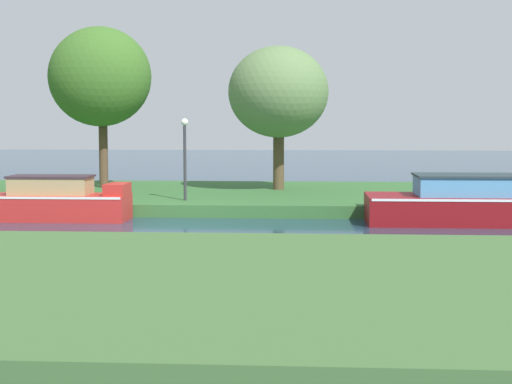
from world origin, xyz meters
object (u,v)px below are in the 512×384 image
Objects in this scene: lamp_post at (185,148)px; mooring_post_near at (22,193)px; willow_tree_centre at (100,77)px; red_barge at (61,201)px; willow_tree_right at (278,92)px; maroon_narrowboat at (462,203)px.

lamp_post is 5.42m from mooring_post_near.
red_barge is at bearing -85.54° from willow_tree_centre.
lamp_post is at bearing 33.59° from red_barge.
willow_tree_centre is 1.15× the size of willow_tree_right.
maroon_narrowboat is (12.10, -0.00, 0.03)m from red_barge.
maroon_narrowboat is 8.73× the size of mooring_post_near.
willow_tree_centre is 2.31× the size of lamp_post.
willow_tree_right is at bearing 131.99° from maroon_narrowboat.
maroon_narrowboat is at bearing -4.77° from mooring_post_near.
red_barge is at bearing -135.54° from willow_tree_right.
willow_tree_centre reaches higher than maroon_narrowboat.
willow_tree_centre is 10.19× the size of mooring_post_near.
red_barge is 0.77× the size of maroon_narrowboat.
maroon_narrowboat reaches higher than mooring_post_near.
red_barge reaches higher than mooring_post_near.
red_barge is at bearing -146.41° from lamp_post.
red_barge is 9.66m from willow_tree_right.
maroon_narrowboat is at bearing -15.01° from lamp_post.
lamp_post reaches higher than maroon_narrowboat.
red_barge is 12.10m from maroon_narrowboat.
willow_tree_right is 10.14m from mooring_post_near.
red_barge is 4.45m from lamp_post.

